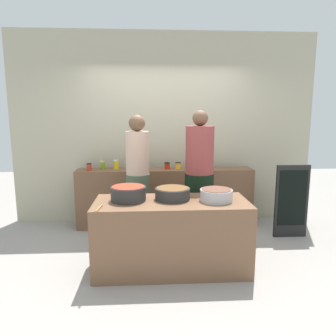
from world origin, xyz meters
TOP-DOWN VIEW (x-y plane):
  - ground at (0.00, 0.00)m, footprint 12.00×12.00m
  - storefront_wall at (0.00, 1.45)m, footprint 4.80×0.12m
  - display_shelf at (0.00, 1.10)m, footprint 2.70×0.36m
  - prep_table at (0.00, -0.30)m, footprint 1.70×0.70m
  - preserve_jar_0 at (-1.14, 1.05)m, footprint 0.08×0.08m
  - preserve_jar_1 at (-0.95, 1.14)m, footprint 0.07×0.07m
  - preserve_jar_2 at (-0.75, 1.16)m, footprint 0.08×0.08m
  - preserve_jar_3 at (-0.53, 1.06)m, footprint 0.07×0.07m
  - preserve_jar_4 at (-0.32, 1.06)m, footprint 0.07×0.07m
  - preserve_jar_5 at (0.03, 1.12)m, footprint 0.09×0.09m
  - preserve_jar_6 at (0.20, 1.10)m, footprint 0.09×0.09m
  - preserve_jar_7 at (0.48, 1.04)m, footprint 0.09×0.09m
  - preserve_jar_8 at (0.64, 1.13)m, footprint 0.09×0.09m
  - cooking_pot_left at (-0.47, -0.25)m, footprint 0.39×0.39m
  - cooking_pot_center at (0.02, -0.23)m, footprint 0.39×0.39m
  - cooking_pot_right at (0.49, -0.32)m, footprint 0.36×0.36m
  - wooden_spoon at (-0.75, -0.56)m, footprint 0.05×0.24m
  - cook_with_tongs at (-0.40, 0.53)m, footprint 0.32×0.32m
  - cook_in_cap at (0.40, 0.29)m, footprint 0.38×0.38m
  - chalkboard_sign at (1.76, 0.53)m, footprint 0.47×0.05m

SIDE VIEW (x-z plane):
  - ground at x=0.00m, z-range 0.00..0.00m
  - prep_table at x=0.00m, z-range 0.00..0.79m
  - display_shelf at x=0.00m, z-range 0.00..0.90m
  - chalkboard_sign at x=1.76m, z-range 0.01..1.05m
  - cook_with_tongs at x=-0.40m, z-range -0.07..1.66m
  - wooden_spoon at x=-0.75m, z-range 0.79..0.81m
  - cook_in_cap at x=0.40m, z-range -0.08..1.70m
  - cooking_pot_center at x=0.02m, z-range 0.79..0.92m
  - cooking_pot_right at x=0.49m, z-range 0.79..0.92m
  - cooking_pot_left at x=-0.47m, z-range 0.79..0.95m
  - preserve_jar_5 at x=0.03m, z-range 0.90..1.01m
  - preserve_jar_3 at x=-0.53m, z-range 0.90..1.01m
  - preserve_jar_6 at x=0.20m, z-range 0.90..1.01m
  - preserve_jar_0 at x=-1.14m, z-range 0.90..1.01m
  - preserve_jar_4 at x=-0.32m, z-range 0.90..1.02m
  - preserve_jar_8 at x=0.64m, z-range 0.90..1.03m
  - preserve_jar_1 at x=-0.95m, z-range 0.90..1.03m
  - preserve_jar_7 at x=0.48m, z-range 0.90..1.04m
  - preserve_jar_2 at x=-0.75m, z-range 0.90..1.04m
  - storefront_wall at x=0.00m, z-range 0.00..3.00m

